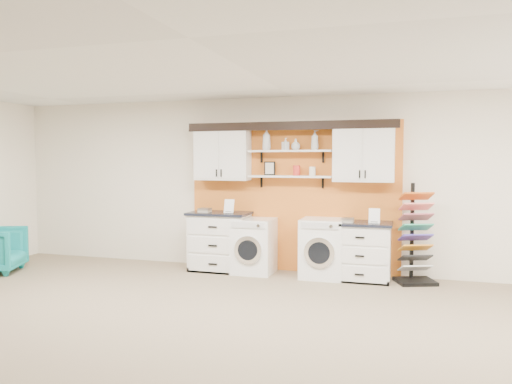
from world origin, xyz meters
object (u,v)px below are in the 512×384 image
(base_cabinet_right, at_px, (362,251))
(washer, at_px, (254,246))
(dryer, at_px, (323,248))
(base_cabinet_left, at_px, (220,241))
(sample_rack, at_px, (415,250))

(base_cabinet_right, height_order, washer, base_cabinet_right)
(dryer, bearing_deg, base_cabinet_left, 179.89)
(base_cabinet_right, distance_m, dryer, 0.58)
(base_cabinet_right, height_order, dryer, dryer)
(base_cabinet_right, distance_m, washer, 1.67)
(base_cabinet_right, relative_size, sample_rack, 0.61)
(base_cabinet_left, height_order, dryer, base_cabinet_left)
(base_cabinet_left, bearing_deg, sample_rack, 0.57)
(base_cabinet_right, height_order, sample_rack, sample_rack)
(washer, bearing_deg, sample_rack, 0.79)
(dryer, relative_size, sample_rack, 0.62)
(dryer, xyz_separation_m, sample_rack, (1.34, 0.03, 0.03))
(base_cabinet_left, distance_m, dryer, 1.68)
(base_cabinet_right, bearing_deg, sample_rack, 2.27)
(base_cabinet_right, relative_size, washer, 1.03)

